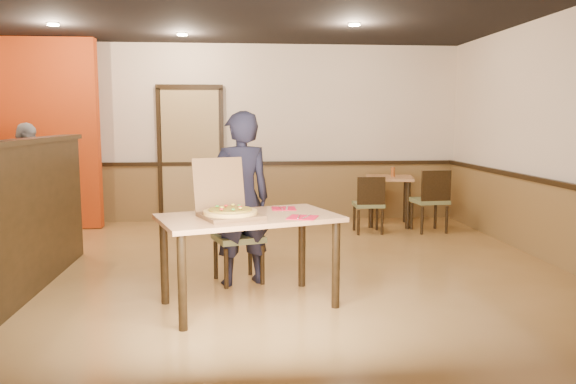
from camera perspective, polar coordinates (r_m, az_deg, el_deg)
name	(u,v)px	position (r m, az deg, el deg)	size (l,w,h in m)	color
floor	(244,281)	(5.76, -4.48, -8.97)	(7.00, 7.00, 0.00)	tan
wall_back	(241,133)	(9.03, -4.76, 5.96)	(7.00, 7.00, 0.00)	beige
wainscot_back	(242,192)	(9.07, -4.70, -0.05)	(7.00, 0.04, 0.90)	brown
chair_rail_back	(242,164)	(9.01, -4.73, 2.90)	(7.00, 0.06, 0.06)	black
wainscot_right	(573,231)	(6.65, 27.00, -3.57)	(0.04, 7.00, 0.90)	brown
chair_rail_right	(574,187)	(6.57, 27.09, 0.45)	(0.06, 7.00, 0.06)	black
back_door	(191,156)	(9.04, -9.83, 3.66)	(0.90, 0.06, 2.10)	tan
booth_partition	(28,215)	(5.75, -24.91, -2.16)	(0.20, 3.10, 1.44)	black
red_accent_panel	(43,135)	(9.00, -23.63, 5.37)	(1.60, 0.20, 2.78)	#B0350C
spot_a	(53,24)	(7.76, -22.74, 15.42)	(0.14, 0.14, 0.02)	beige
spot_b	(182,35)	(8.15, -10.69, 15.45)	(0.14, 0.14, 0.02)	beige
spot_c	(354,25)	(7.27, 6.77, 16.52)	(0.14, 0.14, 0.02)	beige
main_table	(249,228)	(4.85, -4.00, -3.69)	(1.69, 1.28, 0.80)	tan
diner_chair	(236,232)	(5.69, -5.28, -4.04)	(0.57, 0.57, 0.91)	olive
side_chair_left	(369,202)	(8.06, 8.24, -1.03)	(0.42, 0.42, 0.83)	olive
side_chair_right	(431,198)	(8.30, 14.37, -0.62)	(0.49, 0.49, 0.91)	olive
side_table	(389,188)	(8.74, 10.23, 0.40)	(0.84, 0.84, 0.75)	tan
diner	(241,199)	(5.49, -4.84, -0.70)	(0.62, 0.41, 1.70)	black
passerby	(28,183)	(8.16, -24.90, 0.87)	(0.93, 0.39, 1.58)	#96979E
pizza_box	(228,210)	(4.77, -6.10, -1.81)	(0.63, 0.68, 0.49)	brown
pizza	(230,212)	(4.72, -5.88, -2.05)	(0.45, 0.45, 0.03)	#E3B152
napkin_near	(302,217)	(4.72, 1.48, -2.59)	(0.30, 0.30, 0.01)	red
napkin_far	(284,208)	(5.19, -0.45, -1.68)	(0.22, 0.22, 0.01)	red
condiment	(393,172)	(8.68, 10.61, 2.02)	(0.06, 0.06, 0.15)	#96481B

